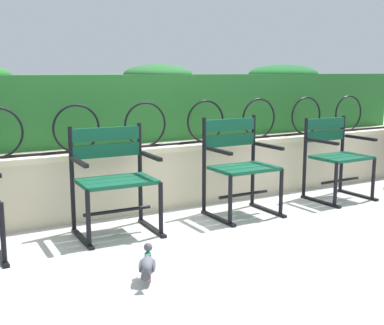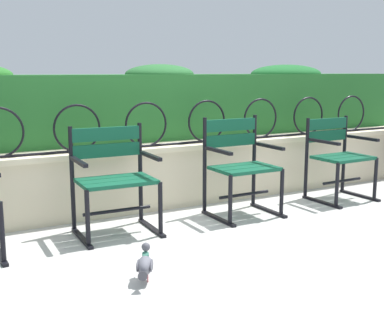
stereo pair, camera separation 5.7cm
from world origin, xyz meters
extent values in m
plane|color=#B7B5AF|center=(0.00, 0.00, 0.00)|extent=(60.00, 60.00, 0.00)
cube|color=beige|center=(0.00, 0.78, 0.28)|extent=(6.89, 0.35, 0.55)
cube|color=beige|center=(0.00, 0.78, 0.58)|extent=(6.89, 0.41, 0.05)
cylinder|color=black|center=(0.00, 0.71, 0.61)|extent=(6.36, 0.02, 0.02)
torus|color=black|center=(-0.77, 0.71, 0.81)|extent=(0.42, 0.02, 0.42)
torus|color=black|center=(-0.12, 0.71, 0.81)|extent=(0.42, 0.02, 0.42)
torus|color=black|center=(0.52, 0.71, 0.81)|extent=(0.42, 0.02, 0.42)
torus|color=black|center=(1.17, 0.71, 0.81)|extent=(0.42, 0.02, 0.42)
torus|color=black|center=(1.82, 0.71, 0.81)|extent=(0.42, 0.02, 0.42)
torus|color=black|center=(2.47, 0.71, 0.81)|extent=(0.42, 0.02, 0.42)
cube|color=#236028|center=(0.00, 1.29, 0.93)|extent=(6.75, 0.66, 0.66)
ellipsoid|color=#225528|center=(0.29, 1.29, 1.27)|extent=(0.75, 0.59, 0.21)
ellipsoid|color=#1E5F29|center=(1.97, 1.29, 1.27)|extent=(0.96, 0.59, 0.22)
cylinder|color=black|center=(-1.55, -0.10, 0.22)|extent=(0.04, 0.04, 0.44)
cube|color=black|center=(-1.55, 0.09, 0.01)|extent=(0.05, 0.52, 0.02)
cube|color=#0F4C33|center=(-0.64, 0.00, 0.44)|extent=(0.59, 0.14, 0.03)
cube|color=#0F4C33|center=(-0.63, 0.13, 0.44)|extent=(0.59, 0.14, 0.03)
cube|color=#0F4C33|center=(-0.63, 0.27, 0.44)|extent=(0.59, 0.14, 0.03)
cube|color=#0F4C33|center=(-0.63, 0.37, 0.79)|extent=(0.59, 0.05, 0.11)
cube|color=#0F4C33|center=(-0.63, 0.37, 0.65)|extent=(0.59, 0.05, 0.11)
cylinder|color=black|center=(-0.33, 0.37, 0.43)|extent=(0.04, 0.04, 0.87)
cylinder|color=black|center=(-0.35, -0.06, 0.22)|extent=(0.04, 0.04, 0.44)
cube|color=black|center=(-0.34, 0.13, 0.01)|extent=(0.05, 0.52, 0.02)
cube|color=black|center=(-0.34, 0.13, 0.62)|extent=(0.05, 0.40, 0.03)
cylinder|color=black|center=(-0.92, 0.38, 0.43)|extent=(0.04, 0.04, 0.87)
cylinder|color=black|center=(-0.93, -0.05, 0.22)|extent=(0.04, 0.04, 0.44)
cube|color=black|center=(-0.93, 0.14, 0.01)|extent=(0.05, 0.52, 0.02)
cube|color=black|center=(-0.93, 0.14, 0.62)|extent=(0.05, 0.40, 0.03)
cylinder|color=black|center=(-0.63, 0.13, 0.20)|extent=(0.56, 0.04, 0.03)
cube|color=#0F4C33|center=(0.57, -0.04, 0.44)|extent=(0.55, 0.13, 0.03)
cube|color=#0F4C33|center=(0.57, 0.09, 0.44)|extent=(0.55, 0.13, 0.03)
cube|color=#0F4C33|center=(0.56, 0.23, 0.44)|extent=(0.55, 0.13, 0.03)
cube|color=#0F4C33|center=(0.56, 0.33, 0.81)|extent=(0.55, 0.04, 0.11)
cube|color=#0F4C33|center=(0.56, 0.33, 0.67)|extent=(0.55, 0.04, 0.11)
cylinder|color=black|center=(0.84, 0.34, 0.45)|extent=(0.04, 0.04, 0.89)
cylinder|color=black|center=(0.84, -0.09, 0.22)|extent=(0.04, 0.04, 0.44)
cube|color=black|center=(0.84, 0.10, 0.01)|extent=(0.05, 0.52, 0.02)
cube|color=black|center=(0.84, 0.10, 0.62)|extent=(0.04, 0.40, 0.03)
cylinder|color=black|center=(0.29, 0.33, 0.45)|extent=(0.04, 0.04, 0.89)
cylinder|color=black|center=(0.29, -0.10, 0.22)|extent=(0.04, 0.04, 0.44)
cube|color=black|center=(0.29, 0.09, 0.01)|extent=(0.05, 0.52, 0.02)
cube|color=black|center=(0.29, 0.09, 0.62)|extent=(0.04, 0.40, 0.03)
cylinder|color=black|center=(0.57, 0.09, 0.20)|extent=(0.53, 0.03, 0.03)
cube|color=#0F4C33|center=(1.77, -0.04, 0.44)|extent=(0.54, 0.14, 0.03)
cube|color=#0F4C33|center=(1.77, 0.10, 0.44)|extent=(0.54, 0.14, 0.03)
cube|color=#0F4C33|center=(1.76, 0.23, 0.44)|extent=(0.54, 0.14, 0.03)
cube|color=#0F4C33|center=(1.76, 0.34, 0.76)|extent=(0.54, 0.05, 0.11)
cube|color=#0F4C33|center=(1.76, 0.34, 0.64)|extent=(0.54, 0.05, 0.11)
cylinder|color=black|center=(2.03, 0.34, 0.42)|extent=(0.04, 0.04, 0.83)
cylinder|color=black|center=(2.04, -0.09, 0.22)|extent=(0.04, 0.04, 0.44)
cube|color=black|center=(2.04, 0.10, 0.01)|extent=(0.06, 0.52, 0.02)
cube|color=black|center=(2.04, 0.10, 0.62)|extent=(0.05, 0.40, 0.03)
cylinder|color=black|center=(1.49, 0.33, 0.42)|extent=(0.04, 0.04, 0.83)
cylinder|color=black|center=(1.50, -0.10, 0.22)|extent=(0.04, 0.04, 0.44)
cube|color=black|center=(1.50, 0.09, 0.01)|extent=(0.06, 0.52, 0.02)
cube|color=black|center=(1.50, 0.09, 0.62)|extent=(0.05, 0.40, 0.03)
cylinder|color=black|center=(1.77, 0.10, 0.20)|extent=(0.51, 0.04, 0.03)
ellipsoid|color=#5B5B66|center=(-0.81, -0.83, 0.11)|extent=(0.18, 0.21, 0.11)
cylinder|color=#2D6B56|center=(-0.78, -0.77, 0.14)|extent=(0.07, 0.07, 0.06)
sphere|color=#494951|center=(-0.77, -0.75, 0.20)|extent=(0.06, 0.06, 0.06)
cone|color=black|center=(-0.75, -0.72, 0.19)|extent=(0.02, 0.03, 0.01)
cone|color=#404047|center=(-0.87, -0.93, 0.10)|extent=(0.09, 0.10, 0.06)
ellipsoid|color=#4E4E56|center=(-0.85, -0.82, 0.11)|extent=(0.08, 0.14, 0.07)
ellipsoid|color=#4E4E56|center=(-0.78, -0.86, 0.11)|extent=(0.08, 0.14, 0.07)
cylinder|color=#C6515B|center=(-0.82, -0.82, 0.03)|extent=(0.01, 0.01, 0.05)
cylinder|color=#C6515B|center=(-0.80, -0.85, 0.03)|extent=(0.01, 0.01, 0.05)
camera|label=1|loc=(-2.03, -3.58, 1.30)|focal=47.47mm
camera|label=2|loc=(-1.98, -3.61, 1.30)|focal=47.47mm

